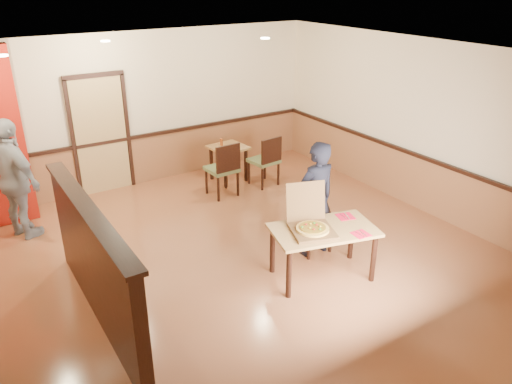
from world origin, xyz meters
TOP-DOWN VIEW (x-y plane):
  - floor at (0.00, 0.00)m, footprint 7.00×7.00m
  - ceiling at (0.00, 0.00)m, footprint 7.00×7.00m
  - wall_back at (0.00, 3.50)m, footprint 7.00×0.00m
  - wall_right at (3.50, 0.00)m, footprint 0.00×7.00m
  - wainscot_back at (0.00, 3.47)m, footprint 7.00×0.04m
  - chair_rail_back at (0.00, 3.45)m, footprint 7.00×0.06m
  - wainscot_right at (3.47, 0.00)m, footprint 0.04×7.00m
  - chair_rail_right at (3.45, 0.00)m, footprint 0.06×7.00m
  - back_door at (-0.80, 3.46)m, footprint 0.90×0.06m
  - booth_partition at (-2.00, -0.20)m, footprint 0.20×3.10m
  - spot_a at (-2.30, 1.80)m, footprint 0.14×0.14m
  - spot_b at (-0.80, 2.50)m, footprint 0.14×0.14m
  - spot_c at (1.40, 1.50)m, footprint 0.14×0.14m
  - main_table at (0.72, -0.92)m, footprint 1.48×1.07m
  - diner_chair at (1.04, -0.22)m, footprint 0.48×0.48m
  - side_chair_left at (0.90, 2.04)m, footprint 0.52×0.52m
  - side_chair_right at (1.81, 2.05)m, footprint 0.53×0.53m
  - side_table at (1.35, 2.67)m, footprint 0.70×0.70m
  - diner at (1.02, -0.37)m, footprint 0.62×0.41m
  - passerby at (-2.40, 2.39)m, footprint 0.86×1.18m
  - pizza_box at (0.56, -0.87)m, footprint 0.70×0.75m
  - pizza at (0.54, -0.92)m, footprint 0.55×0.55m
  - napkin_near at (1.02, -1.28)m, footprint 0.22×0.22m
  - napkin_far at (1.19, -0.81)m, footprint 0.27×0.27m
  - condiment at (1.27, 2.79)m, footprint 0.06×0.06m

SIDE VIEW (x-z plane):
  - floor at x=0.00m, z-range 0.00..0.00m
  - wainscot_back at x=0.00m, z-range 0.00..0.90m
  - wainscot_right at x=3.47m, z-range 0.00..0.90m
  - side_table at x=1.35m, z-range 0.17..0.86m
  - diner_chair at x=1.04m, z-range 0.04..1.01m
  - side_chair_right at x=1.81m, z-range 0.04..1.01m
  - side_chair_left at x=0.90m, z-range 0.05..1.05m
  - main_table at x=0.72m, z-range 0.25..0.96m
  - napkin_near at x=1.02m, z-range 0.71..0.72m
  - napkin_far at x=1.19m, z-range 0.71..0.72m
  - booth_partition at x=-2.00m, z-range 0.01..1.46m
  - condiment at x=1.27m, z-range 0.68..0.83m
  - pizza at x=0.54m, z-range 0.75..0.78m
  - pizza_box at x=0.56m, z-range 0.51..1.06m
  - diner at x=1.02m, z-range 0.00..1.68m
  - chair_rail_back at x=0.00m, z-range 0.89..0.95m
  - chair_rail_right at x=3.45m, z-range 0.89..0.95m
  - passerby at x=-2.40m, z-range 0.00..1.85m
  - back_door at x=-0.80m, z-range 0.00..2.10m
  - wall_back at x=0.00m, z-range -2.10..4.90m
  - wall_right at x=3.50m, z-range -2.10..4.90m
  - spot_a at x=-2.30m, z-range 2.77..2.79m
  - spot_b at x=-0.80m, z-range 2.77..2.79m
  - spot_c at x=1.40m, z-range 2.77..2.79m
  - ceiling at x=0.00m, z-range 2.80..2.80m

